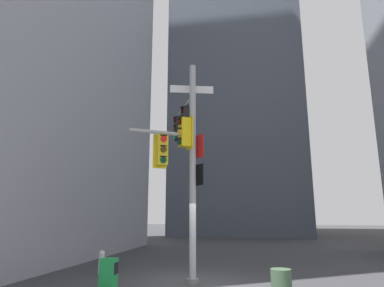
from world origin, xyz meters
name	(u,v)px	position (x,y,z in m)	size (l,w,h in m)	color
ground	(193,284)	(0.00, 0.00, 0.00)	(120.00, 120.00, 0.00)	#38383A
building_mid_block	(236,72)	(0.38, 27.25, 19.13)	(13.67, 13.67, 38.27)	#4C5460
signal_pole_assembly	(184,146)	(-0.38, 0.31, 4.54)	(2.56, 3.65, 7.42)	#9EA0A3
fire_hydrant	(101,262)	(-3.62, 1.04, 0.44)	(0.33, 0.23, 0.84)	silver
newspaper_box	(109,275)	(-2.19, -1.49, 0.46)	(0.45, 0.36, 0.91)	#198C3F
trash_bin	(282,286)	(2.61, -1.96, 0.41)	(0.51, 0.51, 0.82)	#3F593F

